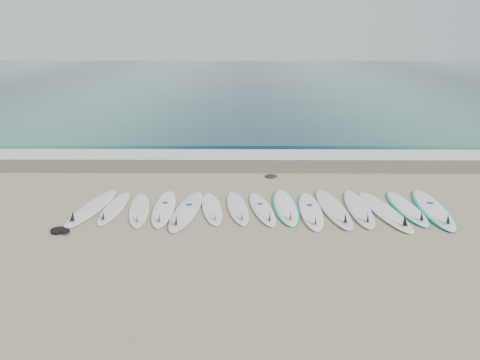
{
  "coord_description": "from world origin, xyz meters",
  "views": [
    {
      "loc": [
        -0.46,
        -11.0,
        4.35
      ],
      "look_at": [
        -0.55,
        1.28,
        0.4
      ],
      "focal_mm": 35.0,
      "sensor_mm": 36.0,
      "label": 1
    }
  ],
  "objects_px": {
    "surfboard_7": "(263,209)",
    "surfboard_14": "(434,209)",
    "surfboard_0": "(91,208)",
    "leash_coil": "(60,231)"
  },
  "relations": [
    {
      "from": "surfboard_0",
      "to": "surfboard_14",
      "type": "relative_size",
      "value": 0.93
    },
    {
      "from": "surfboard_7",
      "to": "surfboard_14",
      "type": "distance_m",
      "value": 4.31
    },
    {
      "from": "surfboard_7",
      "to": "surfboard_14",
      "type": "bearing_deg",
      "value": -9.38
    },
    {
      "from": "surfboard_0",
      "to": "surfboard_7",
      "type": "bearing_deg",
      "value": 8.52
    },
    {
      "from": "surfboard_0",
      "to": "leash_coil",
      "type": "height_order",
      "value": "surfboard_0"
    },
    {
      "from": "surfboard_0",
      "to": "surfboard_14",
      "type": "distance_m",
      "value": 8.64
    },
    {
      "from": "surfboard_14",
      "to": "leash_coil",
      "type": "relative_size",
      "value": 6.41
    },
    {
      "from": "surfboard_0",
      "to": "leash_coil",
      "type": "relative_size",
      "value": 5.99
    },
    {
      "from": "surfboard_0",
      "to": "leash_coil",
      "type": "bearing_deg",
      "value": -92.9
    },
    {
      "from": "surfboard_14",
      "to": "surfboard_7",
      "type": "bearing_deg",
      "value": -175.31
    }
  ]
}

